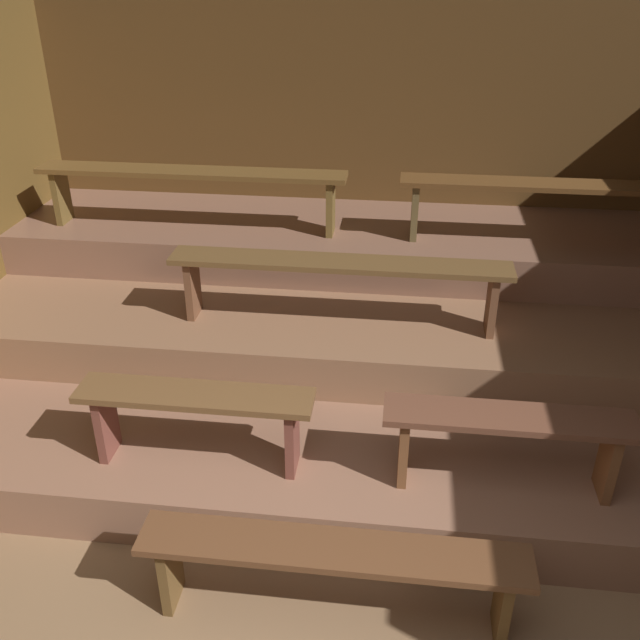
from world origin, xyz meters
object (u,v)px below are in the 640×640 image
bench_lower_left (196,410)px  bench_lower_right (508,433)px  bench_upper_left (191,180)px  bench_upper_right (566,194)px  bench_floor_center (332,562)px  bench_middle_center (339,272)px

bench_lower_left → bench_lower_right: bearing=0.0°
bench_lower_left → bench_upper_left: bench_upper_left is taller
bench_upper_right → bench_floor_center: bearing=-117.2°
bench_lower_left → bench_upper_left: size_ratio=0.55×
bench_lower_right → bench_middle_center: bearing=131.0°
bench_middle_center → bench_upper_left: 1.54m
bench_floor_center → bench_lower_right: 1.15m
bench_lower_right → bench_upper_left: size_ratio=0.55×
bench_floor_center → bench_lower_left: bearing=139.8°
bench_upper_left → bench_floor_center: bearing=-63.0°
bench_middle_center → bench_upper_right: (1.57, 0.86, 0.32)m
bench_floor_center → bench_middle_center: bearing=94.9°
bench_lower_left → bench_upper_right: size_ratio=0.55×
bench_lower_right → bench_middle_center: size_ratio=0.58×
bench_lower_right → bench_middle_center: (-1.02, 1.17, 0.35)m
bench_middle_center → bench_upper_left: size_ratio=0.95×
bench_lower_left → bench_middle_center: bench_middle_center is taller
bench_middle_center → bench_upper_right: bench_upper_right is taller
bench_upper_left → bench_upper_right: size_ratio=1.00×
bench_upper_left → bench_lower_left: bearing=-74.7°
bench_lower_right → bench_upper_left: (-2.25, 2.03, 0.67)m
bench_lower_right → bench_upper_right: 2.21m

